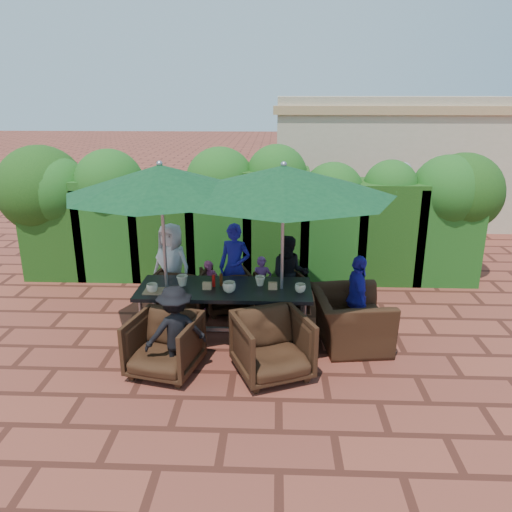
{
  "coord_description": "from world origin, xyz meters",
  "views": [
    {
      "loc": [
        0.5,
        -6.48,
        3.27
      ],
      "look_at": [
        0.21,
        0.4,
        1.02
      ],
      "focal_mm": 35.0,
      "sensor_mm": 36.0,
      "label": 1
    }
  ],
  "objects_px": {
    "chair_near_left": "(164,342)",
    "chair_near_right": "(272,343)",
    "dining_table": "(225,293)",
    "umbrella_left": "(160,180)",
    "chair_far_mid": "(226,288)",
    "chair_far_right": "(281,292)",
    "chair_end_right": "(351,311)",
    "chair_far_left": "(184,286)",
    "umbrella_right": "(283,181)"
  },
  "relations": [
    {
      "from": "chair_near_left",
      "to": "chair_near_right",
      "type": "xyz_separation_m",
      "value": [
        1.31,
        -0.01,
        0.02
      ]
    },
    {
      "from": "dining_table",
      "to": "umbrella_left",
      "type": "height_order",
      "value": "umbrella_left"
    },
    {
      "from": "chair_far_mid",
      "to": "chair_near_left",
      "type": "bearing_deg",
      "value": 53.82
    },
    {
      "from": "chair_far_mid",
      "to": "chair_far_right",
      "type": "relative_size",
      "value": 1.03
    },
    {
      "from": "chair_near_right",
      "to": "chair_near_left",
      "type": "bearing_deg",
      "value": 157.32
    },
    {
      "from": "chair_far_right",
      "to": "chair_end_right",
      "type": "bearing_deg",
      "value": 113.37
    },
    {
      "from": "chair_near_left",
      "to": "chair_far_mid",
      "type": "bearing_deg",
      "value": 86.88
    },
    {
      "from": "chair_far_mid",
      "to": "chair_near_left",
      "type": "height_order",
      "value": "chair_near_left"
    },
    {
      "from": "dining_table",
      "to": "chair_near_right",
      "type": "height_order",
      "value": "chair_near_right"
    },
    {
      "from": "chair_far_mid",
      "to": "chair_end_right",
      "type": "relative_size",
      "value": 0.66
    },
    {
      "from": "chair_far_left",
      "to": "chair_near_right",
      "type": "xyz_separation_m",
      "value": [
        1.41,
        -1.92,
        0.04
      ]
    },
    {
      "from": "chair_near_left",
      "to": "umbrella_right",
      "type": "bearing_deg",
      "value": 47.09
    },
    {
      "from": "umbrella_right",
      "to": "chair_end_right",
      "type": "distance_m",
      "value": 1.97
    },
    {
      "from": "umbrella_right",
      "to": "chair_end_right",
      "type": "xyz_separation_m",
      "value": [
        0.93,
        -0.1,
        -1.73
      ]
    },
    {
      "from": "chair_far_left",
      "to": "umbrella_left",
      "type": "bearing_deg",
      "value": 96.67
    },
    {
      "from": "dining_table",
      "to": "chair_far_mid",
      "type": "distance_m",
      "value": 1.01
    },
    {
      "from": "chair_far_left",
      "to": "chair_far_mid",
      "type": "xyz_separation_m",
      "value": [
        0.66,
        -0.01,
        -0.02
      ]
    },
    {
      "from": "umbrella_left",
      "to": "chair_near_left",
      "type": "xyz_separation_m",
      "value": [
        0.15,
        -0.95,
        -1.81
      ]
    },
    {
      "from": "umbrella_right",
      "to": "chair_near_right",
      "type": "bearing_deg",
      "value": -96.82
    },
    {
      "from": "chair_far_mid",
      "to": "chair_near_left",
      "type": "xyz_separation_m",
      "value": [
        -0.56,
        -1.9,
        0.04
      ]
    },
    {
      "from": "umbrella_right",
      "to": "chair_near_left",
      "type": "distance_m",
      "value": 2.49
    },
    {
      "from": "dining_table",
      "to": "umbrella_left",
      "type": "bearing_deg",
      "value": 179.66
    },
    {
      "from": "chair_far_left",
      "to": "umbrella_right",
      "type": "bearing_deg",
      "value": 157.48
    },
    {
      "from": "umbrella_left",
      "to": "chair_end_right",
      "type": "bearing_deg",
      "value": -2.46
    },
    {
      "from": "dining_table",
      "to": "umbrella_left",
      "type": "xyz_separation_m",
      "value": [
        -0.8,
        0.0,
        1.54
      ]
    },
    {
      "from": "chair_end_right",
      "to": "umbrella_right",
      "type": "bearing_deg",
      "value": 76.77
    },
    {
      "from": "chair_far_right",
      "to": "dining_table",
      "type": "bearing_deg",
      "value": 25.44
    },
    {
      "from": "chair_far_left",
      "to": "dining_table",
      "type": "bearing_deg",
      "value": 137.47
    },
    {
      "from": "umbrella_left",
      "to": "chair_end_right",
      "type": "relative_size",
      "value": 2.27
    },
    {
      "from": "umbrella_left",
      "to": "chair_end_right",
      "type": "height_order",
      "value": "umbrella_left"
    },
    {
      "from": "umbrella_right",
      "to": "chair_end_right",
      "type": "relative_size",
      "value": 2.63
    },
    {
      "from": "umbrella_left",
      "to": "chair_far_mid",
      "type": "distance_m",
      "value": 2.2
    },
    {
      "from": "umbrella_left",
      "to": "umbrella_right",
      "type": "xyz_separation_m",
      "value": [
        1.57,
        -0.0,
        0.0
      ]
    },
    {
      "from": "chair_far_left",
      "to": "chair_end_right",
      "type": "height_order",
      "value": "chair_end_right"
    },
    {
      "from": "umbrella_right",
      "to": "chair_far_right",
      "type": "xyz_separation_m",
      "value": [
        -0.0,
        0.83,
        -1.86
      ]
    },
    {
      "from": "chair_far_left",
      "to": "chair_near_left",
      "type": "bearing_deg",
      "value": 102.77
    },
    {
      "from": "dining_table",
      "to": "chair_near_left",
      "type": "relative_size",
      "value": 2.94
    },
    {
      "from": "chair_far_left",
      "to": "chair_far_mid",
      "type": "relative_size",
      "value": 1.06
    },
    {
      "from": "umbrella_left",
      "to": "chair_far_left",
      "type": "distance_m",
      "value": 2.07
    },
    {
      "from": "chair_near_right",
      "to": "chair_far_mid",
      "type": "bearing_deg",
      "value": 88.95
    },
    {
      "from": "chair_near_right",
      "to": "chair_end_right",
      "type": "relative_size",
      "value": 0.77
    },
    {
      "from": "chair_far_mid",
      "to": "chair_near_right",
      "type": "bearing_deg",
      "value": 91.73
    },
    {
      "from": "chair_far_left",
      "to": "chair_end_right",
      "type": "relative_size",
      "value": 0.69
    },
    {
      "from": "chair_far_mid",
      "to": "chair_near_right",
      "type": "height_order",
      "value": "chair_near_right"
    },
    {
      "from": "chair_near_right",
      "to": "dining_table",
      "type": "bearing_deg",
      "value": 102.38
    },
    {
      "from": "chair_far_left",
      "to": "chair_far_right",
      "type": "bearing_deg",
      "value": -175.18
    },
    {
      "from": "chair_far_right",
      "to": "chair_near_right",
      "type": "xyz_separation_m",
      "value": [
        -0.11,
        -1.78,
        0.07
      ]
    },
    {
      "from": "chair_near_right",
      "to": "chair_end_right",
      "type": "xyz_separation_m",
      "value": [
        1.05,
        0.85,
        0.06
      ]
    },
    {
      "from": "chair_far_mid",
      "to": "chair_near_right",
      "type": "xyz_separation_m",
      "value": [
        0.75,
        -1.9,
        0.06
      ]
    },
    {
      "from": "chair_far_mid",
      "to": "chair_far_right",
      "type": "height_order",
      "value": "chair_far_mid"
    }
  ]
}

